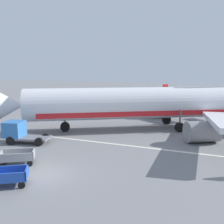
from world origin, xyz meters
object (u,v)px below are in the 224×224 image
baggage_cart_nearest (7,177)px  service_truck_beside_carts (19,132)px  baggage_cart_second_in_row (17,157)px  airplane (162,103)px

baggage_cart_nearest → service_truck_beside_carts: (-6.08, 8.12, 0.50)m
baggage_cart_nearest → baggage_cart_second_in_row: (-2.01, 3.20, 0.00)m
airplane → baggage_cart_nearest: airplane is taller
airplane → service_truck_beside_carts: bearing=-135.0°
baggage_cart_second_in_row → baggage_cart_nearest: bearing=-57.9°
baggage_cart_nearest → service_truck_beside_carts: size_ratio=0.72×
service_truck_beside_carts → baggage_cart_second_in_row: bearing=-50.4°
service_truck_beside_carts → baggage_cart_nearest: bearing=-53.2°
service_truck_beside_carts → airplane: bearing=45.0°
airplane → baggage_cart_nearest: size_ratio=10.07×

